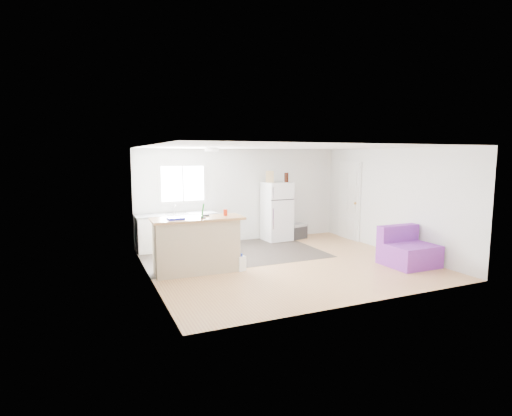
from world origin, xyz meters
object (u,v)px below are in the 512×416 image
(cleaner_jug, at_px, (241,263))
(bottle_left, at_px, (286,177))
(purple_seat, at_px, (407,251))
(red_cup, at_px, (225,212))
(cardboard_box, at_px, (270,177))
(kitchen_cabinets, at_px, (177,231))
(blue_tray, at_px, (176,218))
(cooler, at_px, (297,231))
(mop, at_px, (196,263))
(refrigerator, at_px, (277,211))
(bottle_right, at_px, (287,177))
(peninsula, at_px, (197,245))

(cleaner_jug, relative_size, bottle_left, 1.38)
(purple_seat, relative_size, bottle_left, 3.82)
(red_cup, xyz_separation_m, cardboard_box, (1.91, 2.00, 0.56))
(cardboard_box, bearing_deg, cleaner_jug, -126.45)
(kitchen_cabinets, relative_size, blue_tray, 6.41)
(cooler, relative_size, purple_seat, 0.63)
(kitchen_cabinets, relative_size, mop, 1.42)
(refrigerator, xyz_separation_m, mop, (-2.79, -2.20, -0.54))
(refrigerator, distance_m, cleaner_jug, 3.07)
(blue_tray, distance_m, bottle_right, 4.04)
(refrigerator, xyz_separation_m, cleaner_jug, (-1.92, -2.32, -0.62))
(purple_seat, relative_size, red_cup, 7.96)
(cooler, xyz_separation_m, bottle_right, (-0.32, -0.01, 1.46))
(cleaner_jug, xyz_separation_m, bottle_left, (2.13, 2.23, 1.51))
(cardboard_box, xyz_separation_m, bottle_left, (0.43, -0.07, -0.02))
(kitchen_cabinets, bearing_deg, cooler, -2.22)
(kitchen_cabinets, bearing_deg, refrigerator, -1.86)
(peninsula, height_order, red_cup, red_cup)
(cooler, bearing_deg, cleaner_jug, -153.92)
(refrigerator, relative_size, cardboard_box, 5.12)
(refrigerator, xyz_separation_m, blue_tray, (-3.13, -2.13, 0.31))
(kitchen_cabinets, xyz_separation_m, peninsula, (-0.07, -2.10, 0.10))
(cooler, relative_size, mop, 0.44)
(kitchen_cabinets, distance_m, cooler, 3.26)
(kitchen_cabinets, xyz_separation_m, cooler, (3.25, -0.07, -0.23))
(purple_seat, height_order, mop, mop)
(cleaner_jug, bearing_deg, bottle_left, 32.80)
(red_cup, bearing_deg, cardboard_box, 46.33)
(peninsula, height_order, cooler, peninsula)
(peninsula, xyz_separation_m, mop, (-0.06, -0.14, -0.31))
(cooler, height_order, cardboard_box, cardboard_box)
(purple_seat, bearing_deg, bottle_left, 109.61)
(cleaner_jug, height_order, mop, mop)
(peninsula, xyz_separation_m, cooler, (3.32, 2.03, -0.33))
(peninsula, bearing_deg, bottle_left, 35.41)
(cleaner_jug, bearing_deg, blue_tray, 157.66)
(cardboard_box, xyz_separation_m, bottle_right, (0.49, -0.02, -0.02))
(purple_seat, xyz_separation_m, red_cup, (-3.49, 1.25, 0.84))
(cleaner_jug, bearing_deg, peninsula, 148.98)
(kitchen_cabinets, distance_m, refrigerator, 2.68)
(cooler, relative_size, cleaner_jug, 1.74)
(refrigerator, height_order, cleaner_jug, refrigerator)
(cardboard_box, bearing_deg, refrigerator, 3.89)
(peninsula, bearing_deg, purple_seat, -14.94)
(peninsula, xyz_separation_m, bottle_right, (3.01, 2.02, 1.12))
(peninsula, height_order, cardboard_box, cardboard_box)
(blue_tray, distance_m, cardboard_box, 3.65)
(mop, xyz_separation_m, cardboard_box, (2.57, 2.19, 1.46))
(blue_tray, bearing_deg, mop, -12.61)
(peninsula, distance_m, red_cup, 0.84)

